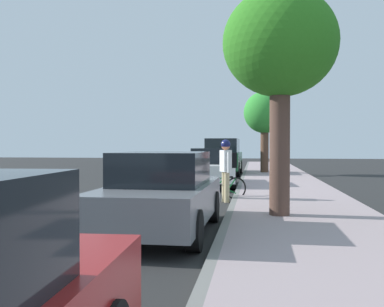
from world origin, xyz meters
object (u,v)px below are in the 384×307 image
Objects in this scene: street_tree_near_cyclist at (280,47)px; pedestrian_on_phone at (279,157)px; parked_suv_green_far at (223,156)px; parked_sedan_grey_second at (162,193)px; bicycle_at_curb at (220,188)px; parked_sedan_white_mid at (212,168)px; street_tree_mid_block at (265,114)px; cyclist_with_backpack at (227,164)px.

street_tree_near_cyclist reaches higher than pedestrian_on_phone.
parked_sedan_grey_second is at bearing -89.91° from parked_suv_green_far.
bicycle_at_curb is (0.68, 5.18, -0.39)m from parked_sedan_grey_second.
parked_suv_green_far reaches higher than parked_sedan_grey_second.
parked_sedan_white_mid reaches higher than bicycle_at_curb.
pedestrian_on_phone is (0.73, 14.54, -2.76)m from street_tree_near_cyclist.
parked_sedan_grey_second and parked_sedan_white_mid have the same top height.
street_tree_mid_block is at bearing 90.00° from street_tree_near_cyclist.
parked_sedan_white_mid is 2.49× the size of cyclist_with_backpack.
cyclist_with_backpack reaches higher than pedestrian_on_phone.
parked_sedan_white_mid is (0.03, 9.54, 0.00)m from parked_sedan_grey_second.
pedestrian_on_phone is at bearing -5.84° from parked_suv_green_far.
pedestrian_on_phone is (3.00, -0.31, -0.01)m from parked_suv_green_far.
cyclist_with_backpack is at bearing 113.91° from street_tree_near_cyclist.
parked_sedan_white_mid is 7.02m from parked_suv_green_far.
parked_sedan_white_mid is 0.92× the size of street_tree_near_cyclist.
street_tree_mid_block is (1.34, 12.47, 2.27)m from cyclist_with_backpack.
street_tree_near_cyclist is (2.21, -7.83, 3.03)m from parked_sedan_white_mid.
street_tree_mid_block reaches higher than pedestrian_on_phone.
parked_sedan_grey_second is 16.53m from pedestrian_on_phone.
parked_sedan_grey_second is 4.14m from street_tree_near_cyclist.
bicycle_at_curb is (0.71, -11.38, -0.66)m from parked_suv_green_far.
parked_sedan_white_mid is at bearing 100.27° from cyclist_with_backpack.
parked_sedan_grey_second is 9.54m from parked_sedan_white_mid.
cyclist_with_backpack is (0.93, -11.82, 0.09)m from parked_suv_green_far.
street_tree_near_cyclist reaches higher than bicycle_at_curb.
street_tree_mid_block reaches higher than parked_suv_green_far.
street_tree_mid_block is 2.66m from pedestrian_on_phone.
parked_sedan_white_mid is at bearing -106.10° from street_tree_mid_block.
parked_sedan_grey_second is at bearing -100.38° from pedestrian_on_phone.
street_tree_near_cyclist is 15.50m from street_tree_mid_block.
cyclist_with_backpack is 0.40× the size of street_tree_mid_block.
parked_suv_green_far is at bearing 93.58° from bicycle_at_curb.
bicycle_at_curb is (0.65, -4.36, -0.39)m from parked_sedan_white_mid.
pedestrian_on_phone reaches higher than bicycle_at_curb.
street_tree_near_cyclist reaches higher than parked_sedan_grey_second.
parked_sedan_white_mid is 8.40m from street_tree_mid_block.
bicycle_at_curb is at bearing -81.53° from parked_sedan_white_mid.
street_tree_mid_block reaches higher than parked_sedan_white_mid.
cyclist_with_backpack is 12.75m from street_tree_mid_block.
bicycle_at_curb is at bearing -97.40° from street_tree_mid_block.
parked_sedan_grey_second is at bearing -97.53° from bicycle_at_curb.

